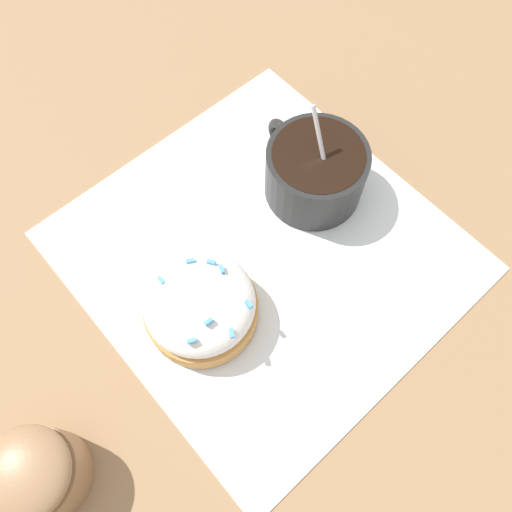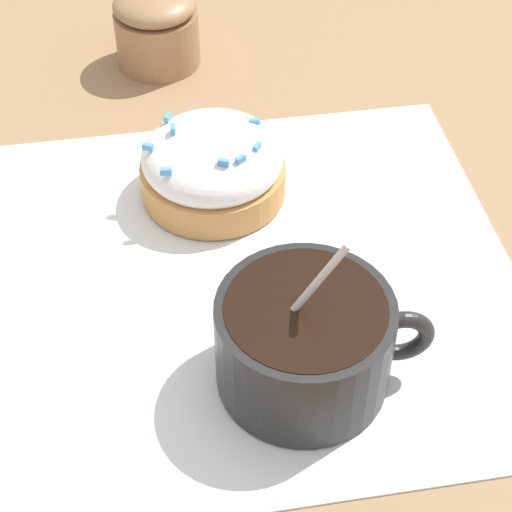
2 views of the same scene
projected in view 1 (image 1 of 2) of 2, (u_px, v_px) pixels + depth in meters
The scene contains 5 objects.
ground_plane at pixel (263, 251), 0.47m from camera, with size 3.00×3.00×0.00m, color #93704C.
paper_napkin at pixel (263, 250), 0.47m from camera, with size 0.36×0.37×0.00m.
coffee_cup at pixel (315, 170), 0.47m from camera, with size 0.09×0.12×0.10m.
frosted_pastry at pixel (203, 308), 0.42m from camera, with size 0.10×0.10×0.05m.
sugar_bowl at pixel (34, 474), 0.36m from camera, with size 0.07×0.07×0.06m.
Camera 1 is at (-0.16, -0.13, 0.42)m, focal length 35.00 mm.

